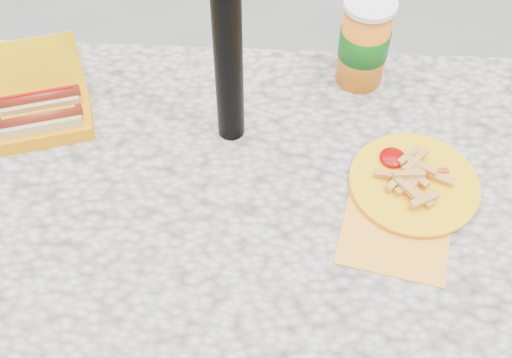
{
  "coord_description": "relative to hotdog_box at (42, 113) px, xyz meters",
  "views": [
    {
      "loc": [
        0.09,
        -0.66,
        1.66
      ],
      "look_at": [
        0.06,
        0.01,
        0.8
      ],
      "focal_mm": 45.0,
      "sensor_mm": 36.0,
      "label": 1
    }
  ],
  "objects": [
    {
      "name": "hotdog_box",
      "position": [
        0.0,
        0.0,
        0.0
      ],
      "size": [
        0.21,
        0.2,
        0.14
      ],
      "rotation": [
        0.0,
        0.0,
        0.3
      ],
      "color": "#FFBC0A",
      "rests_on": "picnic_table"
    },
    {
      "name": "fries_plate",
      "position": [
        0.69,
        -0.12,
        -0.02
      ],
      "size": [
        0.26,
        0.32,
        0.04
      ],
      "rotation": [
        0.0,
        0.0,
        -0.09
      ],
      "color": "#FFA42E",
      "rests_on": "picnic_table"
    },
    {
      "name": "picnic_table",
      "position": [
        0.36,
        -0.16,
        -0.14
      ],
      "size": [
        1.2,
        0.8,
        0.75
      ],
      "color": "beige",
      "rests_on": "ground"
    },
    {
      "name": "soda_cup",
      "position": [
        0.61,
        0.16,
        0.06
      ],
      "size": [
        0.1,
        0.1,
        0.19
      ],
      "rotation": [
        0.0,
        0.0,
        0.25
      ],
      "color": "orange",
      "rests_on": "picnic_table"
    }
  ]
}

